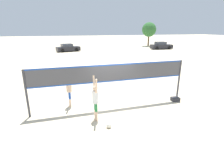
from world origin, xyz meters
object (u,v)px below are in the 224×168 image
object	(u,v)px
player_blocker	(69,87)
player_spiker	(95,98)
parked_car_far	(161,46)
tree_left_cluster	(149,30)
gear_bag	(175,99)
volleyball_net	(112,76)
volleyball	(109,125)
parked_car_mid	(68,48)

from	to	relation	value
player_blocker	player_spiker	bearing A→B (deg)	29.63
player_blocker	parked_car_far	bearing A→B (deg)	139.39
parked_car_far	tree_left_cluster	xyz separation A→B (m)	(0.68, 6.83, 3.13)
gear_bag	parked_car_far	world-z (taller)	parked_car_far
volleyball_net	gear_bag	size ratio (longest dim) A/B	19.18
volleyball_net	tree_left_cluster	bearing A→B (deg)	59.11
volleyball	parked_car_mid	bearing A→B (deg)	90.42
player_spiker	parked_car_far	world-z (taller)	player_spiker
player_spiker	gear_bag	xyz separation A→B (m)	(4.88, 0.83, -0.96)
volleyball_net	tree_left_cluster	distance (m)	35.66
tree_left_cluster	volleyball_net	bearing A→B (deg)	-120.89
player_blocker	parked_car_far	distance (m)	30.35
tree_left_cluster	volleyball	bearing A→B (deg)	-120.28
volleyball_net	volleyball	world-z (taller)	volleyball_net
player_spiker	tree_left_cluster	size ratio (longest dim) A/B	0.37
player_blocker	tree_left_cluster	size ratio (longest dim) A/B	0.37
player_spiker	volleyball	distance (m)	1.34
player_spiker	tree_left_cluster	world-z (taller)	tree_left_cluster
gear_bag	parked_car_far	xyz separation A→B (m)	(13.83, 24.05, 0.55)
volleyball_net	parked_car_far	size ratio (longest dim) A/B	1.87
player_spiker	gear_bag	bearing A→B (deg)	-80.33
player_blocker	volleyball	xyz separation A→B (m)	(1.42, -2.69, -0.96)
player_blocker	parked_car_mid	size ratio (longest dim) A/B	0.46
volleyball_net	player_blocker	world-z (taller)	volleyball_net
player_blocker	volleyball	size ratio (longest dim) A/B	9.49
volleyball	volleyball_net	bearing A→B (deg)	69.76
gear_bag	parked_car_mid	world-z (taller)	parked_car_mid
player_spiker	gear_bag	world-z (taller)	player_spiker
parked_car_mid	volleyball	bearing A→B (deg)	-103.22
player_spiker	player_blocker	world-z (taller)	player_blocker
volleyball	parked_car_mid	world-z (taller)	parked_car_mid
player_blocker	parked_car_mid	bearing A→B (deg)	177.14
gear_bag	player_blocker	bearing A→B (deg)	170.32
player_blocker	parked_car_far	xyz separation A→B (m)	(19.76, 23.04, -0.41)
volleyball_net	parked_car_far	xyz separation A→B (m)	(17.59, 23.72, -1.06)
tree_left_cluster	gear_bag	bearing A→B (deg)	-115.18
parked_car_far	player_blocker	bearing A→B (deg)	-125.87
player_blocker	volleyball	world-z (taller)	player_blocker
gear_bag	tree_left_cluster	size ratio (longest dim) A/B	0.08
volleyball_net	tree_left_cluster	xyz separation A→B (m)	(18.27, 30.55, 2.07)
player_blocker	volleyball	distance (m)	3.20
volleyball	gear_bag	size ratio (longest dim) A/B	0.50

